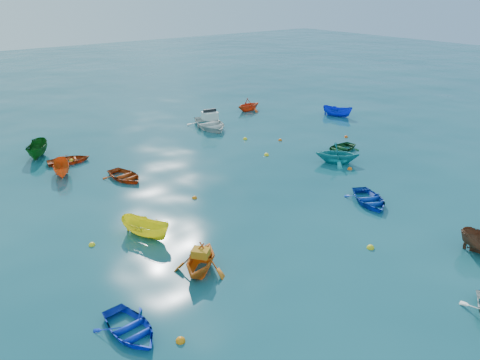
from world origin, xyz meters
TOP-DOWN VIEW (x-y plane):
  - ground at (0.00, 0.00)m, footprint 160.00×160.00m
  - dinghy_blue_sw at (-10.91, -2.89)m, footprint 2.16×2.90m
  - dinghy_blue_se at (4.30, -1.27)m, footprint 3.37×3.73m
  - dinghy_orange_w at (-6.84, -1.18)m, footprint 3.52×3.47m
  - sampan_yellow_mid at (-7.32, 2.92)m, footprint 2.09×2.99m
  - dinghy_green_e at (9.79, 5.69)m, footprint 3.08×2.37m
  - dinghy_cyan_se at (7.70, 4.15)m, footprint 3.81×3.83m
  - dinghy_red_nw at (-6.86, 15.31)m, footprint 3.10×2.46m
  - sampan_orange_n at (-7.92, 13.39)m, footprint 1.71×2.81m
  - sampan_blue_far at (16.96, 12.37)m, footprint 2.05×2.97m
  - dinghy_red_far at (-5.05, 10.26)m, footprint 2.50×3.20m
  - dinghy_orange_far at (11.73, 18.92)m, footprint 2.72×2.39m
  - sampan_green_far at (-8.15, 17.80)m, footprint 2.50×3.32m
  - motorboat_white at (5.52, 16.37)m, footprint 4.01×5.01m
  - tarp_orange_a at (-6.81, -1.15)m, footprint 0.87×0.90m
  - buoy_or_a at (-9.73, -4.32)m, footprint 0.34×0.34m
  - buoy_ye_a at (0.42, -4.40)m, footprint 0.35×0.35m
  - buoy_or_b at (7.44, 2.78)m, footprint 0.32×0.32m
  - buoy_ye_b at (-9.74, 3.72)m, footprint 0.31×0.31m
  - buoy_or_c at (-3.13, 5.19)m, footprint 0.30×0.30m
  - buoy_ye_c at (4.84, 8.20)m, footprint 0.36×0.36m
  - buoy_or_d at (12.66, 7.58)m, footprint 0.30×0.30m
  - buoy_ye_d at (-6.61, 15.57)m, footprint 0.31×0.31m
  - buoy_or_e at (7.91, 10.15)m, footprint 0.30×0.30m
  - buoy_ye_e at (5.92, 12.06)m, footprint 0.34×0.34m

SIDE VIEW (x-z plane):
  - ground at x=0.00m, z-range 0.00..0.00m
  - dinghy_blue_sw at x=-10.91m, z-range -0.29..0.29m
  - dinghy_blue_se at x=4.30m, z-range -0.32..0.32m
  - dinghy_orange_w at x=-6.84m, z-range -0.70..0.70m
  - sampan_yellow_mid at x=-7.32m, z-range -0.54..0.54m
  - dinghy_green_e at x=9.79m, z-range -0.30..0.30m
  - dinghy_cyan_se at x=7.70m, z-range -0.76..0.76m
  - dinghy_red_nw at x=-6.86m, z-range -0.29..0.29m
  - sampan_orange_n at x=-7.92m, z-range -0.51..0.51m
  - sampan_blue_far at x=16.96m, z-range -0.54..0.54m
  - dinghy_red_far at x=-5.05m, z-range -0.30..0.30m
  - dinghy_orange_far at x=11.73m, z-range -0.68..0.68m
  - sampan_green_far at x=-8.15m, z-range -0.61..0.61m
  - motorboat_white at x=5.52m, z-range -0.76..0.76m
  - buoy_or_a at x=-9.73m, z-range -0.17..0.17m
  - buoy_ye_a at x=0.42m, z-range -0.18..0.18m
  - buoy_or_b at x=7.44m, z-range -0.16..0.16m
  - buoy_ye_b at x=-9.74m, z-range -0.15..0.15m
  - buoy_or_c at x=-3.13m, z-range -0.15..0.15m
  - buoy_ye_c at x=4.84m, z-range -0.18..0.18m
  - buoy_or_d at x=12.66m, z-range -0.15..0.15m
  - buoy_ye_d at x=-6.61m, z-range -0.15..0.15m
  - buoy_or_e at x=7.91m, z-range -0.15..0.15m
  - buoy_ye_e at x=5.92m, z-range -0.17..0.17m
  - tarp_orange_a at x=-6.81m, z-range 0.70..1.05m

